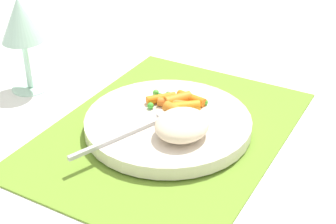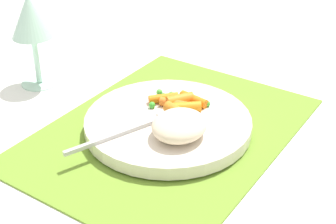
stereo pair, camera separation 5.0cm
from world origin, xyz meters
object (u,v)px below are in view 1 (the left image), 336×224
Objects in this scene: plate at (168,123)px; rice_mound at (182,125)px; carrot_portion at (178,103)px; wine_glass at (21,24)px; fork at (144,127)px.

rice_mound is (-0.03, -0.04, 0.03)m from plate.
carrot_portion is (0.03, 0.00, 0.02)m from plate.
rice_mound is at bearing -147.39° from carrot_portion.
fork is at bearing -100.52° from wine_glass.
wine_glass is (0.04, 0.31, 0.08)m from rice_mound.
rice_mound is 0.43× the size of fork.
fork is at bearing 169.44° from carrot_portion.
carrot_portion is 0.46× the size of fork.
wine_glass reaches higher than plate.
carrot_portion is 0.29m from wine_glass.
carrot_portion is at bearing -84.20° from wine_glass.
rice_mound is 0.95× the size of carrot_portion.
wine_glass is (0.05, 0.26, 0.09)m from fork.
wine_glass is at bearing 83.25° from rice_mound.
wine_glass is (-0.03, 0.27, 0.08)m from carrot_portion.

